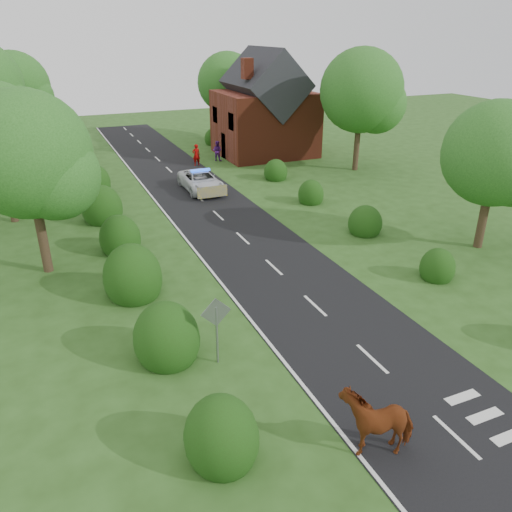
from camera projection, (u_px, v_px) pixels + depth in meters
name	position (u px, v px, depth m)	size (l,w,h in m)	color
ground	(372.00, 359.00, 17.43)	(120.00, 120.00, 0.00)	#294C19
road	(224.00, 221.00, 29.93)	(6.00, 70.00, 0.02)	black
road_markings	(210.00, 237.00, 27.61)	(4.96, 70.00, 0.01)	white
hedgerow_left	(122.00, 247.00, 24.50)	(2.75, 50.41, 3.00)	#1F3E11
hedgerow_right	(353.00, 217.00, 28.94)	(2.10, 45.78, 2.10)	#1F3E11
tree_left_a	(34.00, 160.00, 21.55)	(5.74, 5.60, 8.38)	#332316
tree_left_b	(2.00, 137.00, 27.80)	(5.74, 5.60, 8.07)	#332316
tree_left_d	(19.00, 89.00, 44.59)	(6.15, 6.00, 8.89)	#332316
tree_right_a	(501.00, 158.00, 24.43)	(5.33, 5.20, 7.56)	#332316
tree_right_b	(365.00, 94.00, 38.36)	(6.56, 6.40, 9.40)	#332316
tree_right_c	(231.00, 85.00, 50.14)	(6.15, 6.00, 8.58)	#332316
road_sign	(216.00, 321.00, 16.59)	(1.06, 0.08, 2.53)	gray
house	(265.00, 112.00, 44.32)	(8.00, 7.40, 9.17)	maroon
cow	(376.00, 421.00, 13.55)	(1.18, 2.24, 1.59)	brown
police_van	(201.00, 181.00, 35.28)	(2.32, 5.07, 1.54)	silver
pedestrian_red	(196.00, 155.00, 41.67)	(0.66, 0.43, 1.81)	#8F0605
pedestrian_purple	(217.00, 151.00, 43.22)	(0.84, 0.65, 1.73)	#511B7D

